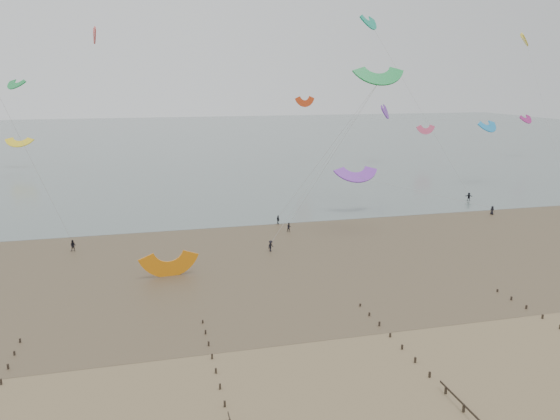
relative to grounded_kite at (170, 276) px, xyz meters
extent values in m
plane|color=brown|center=(16.64, -27.50, 0.00)|extent=(500.00, 500.00, 0.00)
plane|color=#475654|center=(16.64, 172.50, 0.03)|extent=(500.00, 500.00, 0.00)
plane|color=#473A28|center=(16.64, 7.50, 0.01)|extent=(500.00, 500.00, 0.00)
ellipsoid|color=slate|center=(-1.36, -5.50, 0.01)|extent=(23.60, 14.36, 0.01)
ellipsoid|color=slate|center=(28.64, 10.50, 0.01)|extent=(33.64, 18.32, 0.01)
ellipsoid|color=slate|center=(61.64, 2.50, 0.01)|extent=(19.65, 13.67, 0.01)
ellipsoid|color=slate|center=(-23.36, 12.50, 0.01)|extent=(26.95, 14.22, 0.01)
cube|color=black|center=(-15.36, -23.39, 0.22)|extent=(0.16, 0.16, 0.54)
cube|color=black|center=(-15.36, -20.76, 0.20)|extent=(0.16, 0.16, 0.51)
cube|color=black|center=(-15.36, -18.13, 0.19)|extent=(0.16, 0.16, 0.48)
cube|color=black|center=(-15.36, -15.50, 0.17)|extent=(0.16, 0.16, 0.45)
cube|color=black|center=(2.64, -31.29, 0.26)|extent=(0.16, 0.16, 0.62)
cube|color=black|center=(2.64, -28.66, 0.25)|extent=(0.16, 0.16, 0.59)
cube|color=black|center=(2.64, -26.02, 0.23)|extent=(0.16, 0.16, 0.57)
cube|color=black|center=(2.64, -23.39, 0.22)|extent=(0.16, 0.16, 0.54)
cube|color=black|center=(2.64, -20.76, 0.20)|extent=(0.16, 0.16, 0.51)
cube|color=black|center=(2.64, -18.13, 0.19)|extent=(0.16, 0.16, 0.48)
cube|color=black|center=(2.64, -15.50, 0.17)|extent=(0.16, 0.16, 0.45)
cube|color=black|center=(20.64, -36.55, 0.29)|extent=(0.16, 0.16, 0.68)
cube|color=black|center=(20.64, -33.92, 0.28)|extent=(0.16, 0.16, 0.65)
cube|color=black|center=(20.64, -31.29, 0.26)|extent=(0.16, 0.16, 0.62)
cube|color=black|center=(20.64, -28.66, 0.25)|extent=(0.16, 0.16, 0.59)
cube|color=black|center=(20.64, -26.02, 0.23)|extent=(0.16, 0.16, 0.57)
cube|color=black|center=(20.64, -23.39, 0.22)|extent=(0.16, 0.16, 0.54)
cube|color=black|center=(20.64, -20.76, 0.20)|extent=(0.16, 0.16, 0.51)
cube|color=black|center=(20.64, -18.13, 0.19)|extent=(0.16, 0.16, 0.48)
cube|color=black|center=(20.64, -15.50, 0.17)|extent=(0.16, 0.16, 0.45)
cube|color=black|center=(38.64, -26.02, 0.23)|extent=(0.16, 0.16, 0.57)
cube|color=black|center=(38.64, -23.39, 0.22)|extent=(0.16, 0.16, 0.54)
cube|color=black|center=(38.64, -20.76, 0.20)|extent=(0.16, 0.16, 0.51)
cube|color=black|center=(38.64, -18.13, 0.19)|extent=(0.16, 0.16, 0.48)
cube|color=black|center=(38.64, -15.50, 0.17)|extent=(0.16, 0.16, 0.45)
imported|color=black|center=(15.42, 7.13, 0.87)|extent=(1.27, 1.20, 1.73)
imported|color=black|center=(20.98, 17.10, 0.80)|extent=(0.81, 0.65, 1.60)
imported|color=black|center=(20.38, 22.44, 0.82)|extent=(0.61, 1.02, 1.63)
imported|color=black|center=(64.95, 31.54, 0.88)|extent=(1.71, 1.09, 1.76)
imported|color=black|center=(62.18, 19.36, 0.84)|extent=(0.82, 0.97, 1.68)
imported|color=black|center=(-13.58, 14.56, 0.88)|extent=(0.92, 0.75, 1.76)
camera|label=1|loc=(-2.53, -69.67, 25.27)|focal=35.00mm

